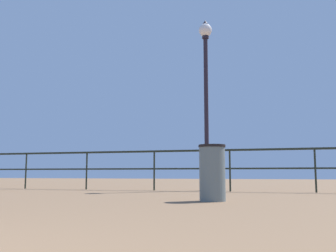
% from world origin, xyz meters
% --- Properties ---
extents(pier_railing, '(25.44, 0.05, 1.03)m').
position_xyz_m(pier_railing, '(0.00, 9.40, 0.76)').
color(pier_railing, black).
rests_on(pier_railing, ground_plane).
extents(lamppost_center, '(0.35, 0.35, 4.49)m').
position_xyz_m(lamppost_center, '(0.36, 9.63, 2.73)').
color(lamppost_center, black).
rests_on(lamppost_center, ground_plane).
extents(trash_bin, '(0.43, 0.43, 0.89)m').
position_xyz_m(trash_bin, '(1.17, 6.00, 0.45)').
color(trash_bin, slate).
rests_on(trash_bin, ground_plane).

